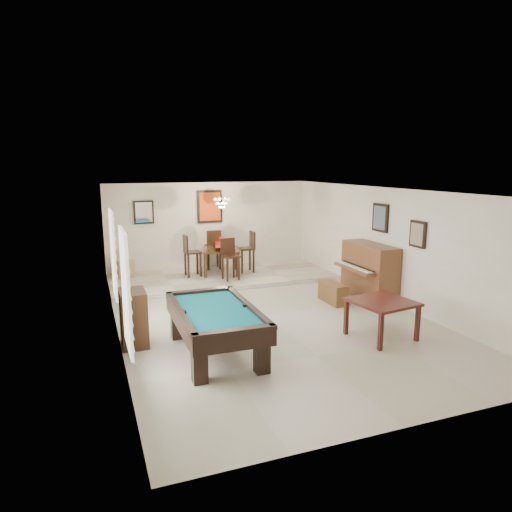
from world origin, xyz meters
TOP-DOWN VIEW (x-y plane):
  - ground_plane at (0.00, 0.00)m, footprint 6.00×9.00m
  - wall_back at (0.00, 4.50)m, footprint 6.00×0.04m
  - wall_front at (0.00, -4.50)m, footprint 6.00×0.04m
  - wall_left at (-3.00, 0.00)m, footprint 0.04×9.00m
  - wall_right at (3.00, 0.00)m, footprint 0.04×9.00m
  - ceiling at (0.00, 0.00)m, footprint 6.00×9.00m
  - dining_step at (0.00, 3.25)m, footprint 6.00×2.50m
  - window_left_front at (-2.97, -2.20)m, footprint 0.06×1.00m
  - window_left_rear at (-2.97, 0.60)m, footprint 0.06×1.00m
  - pool_table at (-1.53, -1.58)m, footprint 1.28×2.33m
  - square_table at (1.49, -1.93)m, footprint 1.16×1.16m
  - upright_piano at (2.54, 0.24)m, footprint 0.88×1.57m
  - piano_bench at (1.76, 0.27)m, footprint 0.34×0.84m
  - apothecary_chest at (-2.76, -0.71)m, footprint 0.44×0.65m
  - dining_table at (0.02, 3.39)m, footprint 1.22×1.22m
  - flower_vase at (0.02, 3.39)m, footprint 0.14×0.14m
  - dining_chair_south at (0.06, 2.67)m, footprint 0.45×0.45m
  - dining_chair_north at (-0.01, 4.14)m, footprint 0.45×0.45m
  - dining_chair_west at (-0.78, 3.42)m, footprint 0.44×0.44m
  - dining_chair_east at (0.74, 3.39)m, footprint 0.44×0.44m
  - corner_bench at (-2.55, 4.02)m, footprint 0.53×0.61m
  - chandelier at (0.00, 3.20)m, footprint 0.44×0.44m
  - back_painting at (0.00, 4.46)m, footprint 0.75×0.06m
  - back_mirror at (-1.90, 4.46)m, footprint 0.55×0.06m
  - right_picture_upper at (2.96, 0.30)m, footprint 0.06×0.55m
  - right_picture_lower at (2.96, -1.00)m, footprint 0.06×0.45m

SIDE VIEW (x-z plane):
  - ground_plane at x=0.00m, z-range -0.02..0.00m
  - dining_step at x=0.00m, z-range 0.00..0.12m
  - piano_bench at x=1.76m, z-range 0.00..0.46m
  - square_table at x=1.49m, z-range 0.00..0.70m
  - corner_bench at x=-2.55m, z-range 0.12..0.59m
  - pool_table at x=-1.53m, z-range 0.00..0.77m
  - apothecary_chest at x=-2.76m, z-range 0.00..0.98m
  - dining_table at x=0.02m, z-range 0.12..0.94m
  - upright_piano at x=2.54m, z-range 0.00..1.31m
  - dining_chair_south at x=0.06m, z-range 0.12..1.21m
  - dining_chair_west at x=-0.78m, z-range 0.12..1.26m
  - dining_chair_north at x=-0.01m, z-range 0.12..1.27m
  - dining_chair_east at x=0.74m, z-range 0.12..1.27m
  - flower_vase at x=0.02m, z-range 0.94..1.17m
  - wall_back at x=0.00m, z-range 0.00..2.60m
  - wall_front at x=0.00m, z-range 0.00..2.60m
  - wall_left at x=-3.00m, z-range 0.00..2.60m
  - wall_right at x=3.00m, z-range 0.00..2.60m
  - window_left_front at x=-2.97m, z-range 0.55..2.25m
  - window_left_rear at x=-2.97m, z-range 0.55..2.25m
  - right_picture_lower at x=2.96m, z-range 1.42..1.98m
  - back_mirror at x=-1.90m, z-range 1.48..2.12m
  - back_painting at x=0.00m, z-range 1.42..2.38m
  - right_picture_upper at x=2.96m, z-range 1.57..2.23m
  - chandelier at x=0.00m, z-range 1.90..2.50m
  - ceiling at x=0.00m, z-range 2.58..2.62m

